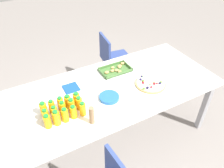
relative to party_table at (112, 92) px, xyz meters
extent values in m
plane|color=gray|center=(0.00, 0.00, -0.69)|extent=(12.00, 12.00, 0.00)
cube|color=white|center=(0.00, 0.00, 0.04)|extent=(2.21, 0.97, 0.04)
cube|color=#99999E|center=(1.02, -0.40, -0.33)|extent=(0.06, 0.06, 0.71)
cube|color=#99999E|center=(-1.02, 0.40, -0.33)|extent=(0.06, 0.06, 0.71)
cube|color=#99999E|center=(1.02, 0.40, -0.33)|extent=(0.06, 0.06, 0.71)
cube|color=#33478C|center=(0.56, 0.87, -0.24)|extent=(0.44, 0.44, 0.04)
cube|color=#33478C|center=(0.37, 0.89, -0.05)|extent=(0.08, 0.38, 0.38)
cylinder|color=silver|center=(0.74, 1.01, -0.48)|extent=(0.02, 0.02, 0.41)
cylinder|color=silver|center=(0.70, 0.69, -0.48)|extent=(0.02, 0.02, 0.41)
cylinder|color=silver|center=(0.42, 1.05, -0.48)|extent=(0.02, 0.02, 0.41)
cylinder|color=silver|center=(0.38, 0.73, -0.48)|extent=(0.02, 0.02, 0.41)
cylinder|color=#F9AE14|center=(-0.70, -0.19, 0.12)|extent=(0.06, 0.06, 0.12)
cylinder|color=#1E8C33|center=(-0.70, -0.19, 0.19)|extent=(0.04, 0.04, 0.02)
cylinder|color=#FBAF14|center=(-0.63, -0.20, 0.13)|extent=(0.06, 0.06, 0.13)
cylinder|color=#1E8C33|center=(-0.63, -0.20, 0.20)|extent=(0.04, 0.04, 0.02)
cylinder|color=#FAAC14|center=(-0.56, -0.20, 0.12)|extent=(0.06, 0.06, 0.13)
cylinder|color=#1E8C33|center=(-0.56, -0.20, 0.19)|extent=(0.04, 0.04, 0.02)
cylinder|color=#FAAD14|center=(-0.48, -0.19, 0.12)|extent=(0.06, 0.06, 0.12)
cylinder|color=#1E8C33|center=(-0.48, -0.19, 0.18)|extent=(0.04, 0.04, 0.02)
cylinder|color=#FAAE14|center=(-0.40, -0.20, 0.12)|extent=(0.06, 0.06, 0.12)
cylinder|color=#1E8C33|center=(-0.40, -0.20, 0.19)|extent=(0.04, 0.04, 0.02)
cylinder|color=#FBAF14|center=(-0.70, -0.13, 0.12)|extent=(0.05, 0.05, 0.12)
cylinder|color=#1E8C33|center=(-0.70, -0.13, 0.19)|extent=(0.04, 0.04, 0.02)
cylinder|color=#FAAF14|center=(-0.62, -0.13, 0.12)|extent=(0.05, 0.05, 0.12)
cylinder|color=#1E8C33|center=(-0.62, -0.13, 0.19)|extent=(0.03, 0.03, 0.02)
cylinder|color=#F8AC14|center=(-0.55, -0.12, 0.13)|extent=(0.06, 0.06, 0.13)
cylinder|color=#1E8C33|center=(-0.55, -0.12, 0.20)|extent=(0.04, 0.04, 0.02)
cylinder|color=#F9AE14|center=(-0.47, -0.13, 0.13)|extent=(0.06, 0.06, 0.13)
cylinder|color=#1E8C33|center=(-0.47, -0.13, 0.20)|extent=(0.04, 0.04, 0.02)
cylinder|color=#F8AB14|center=(-0.40, -0.12, 0.12)|extent=(0.06, 0.06, 0.12)
cylinder|color=#1E8C33|center=(-0.40, -0.12, 0.19)|extent=(0.04, 0.04, 0.02)
cylinder|color=#F8AD14|center=(-0.70, -0.04, 0.12)|extent=(0.06, 0.06, 0.13)
cylinder|color=#1E8C33|center=(-0.70, -0.04, 0.19)|extent=(0.04, 0.04, 0.02)
cylinder|color=#F9AA14|center=(-0.62, -0.05, 0.12)|extent=(0.05, 0.05, 0.12)
cylinder|color=#1E8C33|center=(-0.62, -0.05, 0.19)|extent=(0.03, 0.03, 0.02)
cylinder|color=#F9AD14|center=(-0.54, -0.05, 0.12)|extent=(0.05, 0.05, 0.12)
cylinder|color=#1E8C33|center=(-0.54, -0.05, 0.19)|extent=(0.03, 0.03, 0.02)
cylinder|color=#F9AD14|center=(-0.48, -0.05, 0.12)|extent=(0.06, 0.06, 0.12)
cylinder|color=#1E8C33|center=(-0.48, -0.05, 0.19)|extent=(0.04, 0.04, 0.02)
cylinder|color=#FAAC14|center=(-0.40, -0.05, 0.12)|extent=(0.06, 0.06, 0.12)
cylinder|color=#1E8C33|center=(-0.40, -0.05, 0.18)|extent=(0.04, 0.04, 0.02)
cylinder|color=tan|center=(0.38, -0.14, 0.07)|extent=(0.31, 0.31, 0.02)
cylinder|color=white|center=(0.38, -0.14, 0.08)|extent=(0.29, 0.29, 0.01)
sphere|color=red|center=(0.33, -0.21, 0.09)|extent=(0.02, 0.02, 0.02)
sphere|color=#1E1947|center=(0.35, -0.02, 0.09)|extent=(0.02, 0.02, 0.02)
sphere|color=#66B238|center=(0.35, -0.17, 0.09)|extent=(0.02, 0.02, 0.02)
sphere|color=#66B238|center=(0.25, -0.20, 0.09)|extent=(0.03, 0.03, 0.03)
sphere|color=#1E1947|center=(0.45, -0.20, 0.09)|extent=(0.02, 0.02, 0.02)
sphere|color=#66B238|center=(0.36, -0.02, 0.09)|extent=(0.02, 0.02, 0.02)
sphere|color=#66B238|center=(0.40, -0.16, 0.09)|extent=(0.02, 0.02, 0.02)
sphere|color=#1E1947|center=(0.29, -0.20, 0.09)|extent=(0.03, 0.03, 0.03)
sphere|color=red|center=(0.30, -0.11, 0.09)|extent=(0.03, 0.03, 0.03)
sphere|color=red|center=(0.42, -0.19, 0.09)|extent=(0.02, 0.02, 0.02)
sphere|color=red|center=(0.39, -0.18, 0.09)|extent=(0.03, 0.03, 0.03)
sphere|color=#66B238|center=(0.47, -0.19, 0.09)|extent=(0.02, 0.02, 0.02)
sphere|color=#1E1947|center=(0.31, -0.05, 0.09)|extent=(0.02, 0.02, 0.02)
sphere|color=#66B238|center=(0.32, -0.09, 0.09)|extent=(0.03, 0.03, 0.03)
cube|color=#477238|center=(0.18, 0.25, 0.06)|extent=(0.34, 0.21, 0.01)
cube|color=#477238|center=(0.18, 0.15, 0.08)|extent=(0.34, 0.01, 0.03)
cube|color=#477238|center=(0.18, 0.35, 0.08)|extent=(0.34, 0.01, 0.03)
cube|color=#477238|center=(0.01, 0.25, 0.08)|extent=(0.01, 0.21, 0.03)
cube|color=#477238|center=(0.34, 0.25, 0.08)|extent=(0.01, 0.21, 0.03)
ellipsoid|color=tan|center=(0.13, 0.24, 0.08)|extent=(0.05, 0.03, 0.03)
ellipsoid|color=tan|center=(0.18, 0.22, 0.08)|extent=(0.05, 0.03, 0.03)
ellipsoid|color=tan|center=(0.24, 0.26, 0.08)|extent=(0.03, 0.02, 0.02)
ellipsoid|color=tan|center=(0.06, 0.24, 0.08)|extent=(0.05, 0.04, 0.03)
ellipsoid|color=tan|center=(0.20, 0.18, 0.08)|extent=(0.04, 0.03, 0.02)
ellipsoid|color=tan|center=(0.17, 0.29, 0.08)|extent=(0.04, 0.03, 0.02)
ellipsoid|color=tan|center=(0.31, 0.31, 0.08)|extent=(0.05, 0.03, 0.03)
ellipsoid|color=tan|center=(0.25, 0.28, 0.08)|extent=(0.05, 0.04, 0.03)
cylinder|color=blue|center=(-0.10, -0.13, 0.06)|extent=(0.19, 0.19, 0.00)
cylinder|color=blue|center=(-0.10, -0.13, 0.07)|extent=(0.19, 0.19, 0.00)
cylinder|color=blue|center=(-0.10, -0.13, 0.07)|extent=(0.19, 0.19, 0.00)
cylinder|color=blue|center=(-0.10, -0.13, 0.08)|extent=(0.19, 0.19, 0.00)
cylinder|color=blue|center=(-0.10, -0.13, 0.08)|extent=(0.19, 0.19, 0.00)
cylinder|color=blue|center=(-0.10, -0.13, 0.09)|extent=(0.19, 0.19, 0.00)
cube|color=#194CA5|center=(-0.37, 0.19, 0.06)|extent=(0.15, 0.15, 0.01)
cylinder|color=#9E7A56|center=(-0.37, -0.33, 0.15)|extent=(0.04, 0.04, 0.17)
camera|label=1|loc=(-0.81, -1.50, 1.47)|focal=34.97mm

